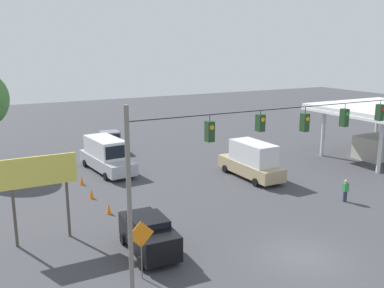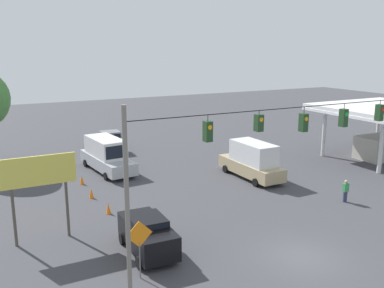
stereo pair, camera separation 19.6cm
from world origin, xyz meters
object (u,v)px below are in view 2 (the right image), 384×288
object	(u,v)px
traffic_cone_third	(108,208)
gas_station	(381,120)
overhead_signal_span	(302,152)
box_truck_silver_withflow_far	(107,155)
pickup_truck_grey_withflow_deep	(110,141)
traffic_cone_fifth	(82,180)
roadside_billboard	(39,178)
pedestrian	(346,191)
sedan_black_parked_shoulder	(147,234)
work_zone_sign	(139,239)
traffic_cone_fourth	(91,193)
box_truck_tan_oncoming_far	(252,160)
traffic_cone_second	(122,226)
traffic_cone_nearest	(144,249)

from	to	relation	value
traffic_cone_third	gas_station	size ratio (longest dim) A/B	0.07
overhead_signal_span	traffic_cone_third	distance (m)	13.12
box_truck_silver_withflow_far	gas_station	xyz separation A→B (m)	(-24.15, 8.14, 2.34)
pickup_truck_grey_withflow_deep	traffic_cone_fifth	xyz separation A→B (m)	(5.22, 9.77, -0.61)
roadside_billboard	pedestrian	size ratio (longest dim) A/B	3.07
gas_station	pickup_truck_grey_withflow_deep	bearing A→B (deg)	-34.66
sedan_black_parked_shoulder	work_zone_sign	xyz separation A→B (m)	(1.28, 2.28, 0.97)
sedan_black_parked_shoulder	traffic_cone_fourth	size ratio (longest dim) A/B	6.36
box_truck_tan_oncoming_far	traffic_cone_second	distance (m)	13.87
sedan_black_parked_shoulder	pedestrian	world-z (taller)	sedan_black_parked_shoulder
roadside_billboard	work_zone_sign	xyz separation A→B (m)	(-3.34, 6.21, -1.62)
box_truck_tan_oncoming_far	traffic_cone_nearest	world-z (taller)	box_truck_tan_oncoming_far
pedestrian	gas_station	bearing A→B (deg)	-149.30
traffic_cone_third	work_zone_sign	size ratio (longest dim) A/B	0.26
sedan_black_parked_shoulder	traffic_cone_third	size ratio (longest dim) A/B	6.36
gas_station	pedestrian	bearing A→B (deg)	30.70
box_truck_tan_oncoming_far	overhead_signal_span	bearing A→B (deg)	64.79
traffic_cone_nearest	traffic_cone_fifth	distance (m)	13.14
traffic_cone_fifth	roadside_billboard	bearing A→B (deg)	64.43
traffic_cone_second	traffic_cone_fourth	distance (m)	6.50
sedan_black_parked_shoulder	traffic_cone_second	distance (m)	3.06
traffic_cone_fourth	pickup_truck_grey_withflow_deep	bearing A→B (deg)	-112.15
overhead_signal_span	box_truck_tan_oncoming_far	distance (m)	13.75
work_zone_sign	pedestrian	distance (m)	16.46
traffic_cone_nearest	traffic_cone_third	world-z (taller)	same
gas_station	roadside_billboard	world-z (taller)	gas_station
overhead_signal_span	pickup_truck_grey_withflow_deep	size ratio (longest dim) A/B	3.57
traffic_cone_fifth	gas_station	distance (m)	27.74
traffic_cone_second	roadside_billboard	size ratio (longest dim) A/B	0.15
box_truck_tan_oncoming_far	traffic_cone_third	distance (m)	12.89
traffic_cone_second	pedestrian	bearing A→B (deg)	171.15
overhead_signal_span	traffic_cone_fourth	bearing A→B (deg)	-61.14
traffic_cone_nearest	gas_station	size ratio (longest dim) A/B	0.07
sedan_black_parked_shoulder	pedestrian	bearing A→B (deg)	-177.76
sedan_black_parked_shoulder	work_zone_sign	world-z (taller)	work_zone_sign
pickup_truck_grey_withflow_deep	roadside_billboard	distance (m)	21.17
traffic_cone_nearest	roadside_billboard	xyz separation A→B (m)	(4.32, -4.18, 3.24)
traffic_cone_fourth	roadside_billboard	size ratio (longest dim) A/B	0.15
overhead_signal_span	pedestrian	world-z (taller)	overhead_signal_span
overhead_signal_span	roadside_billboard	size ratio (longest dim) A/B	3.77
traffic_cone_nearest	roadside_billboard	size ratio (longest dim) A/B	0.15
overhead_signal_span	roadside_billboard	xyz separation A→B (m)	(11.41, -7.68, -1.84)
traffic_cone_second	pickup_truck_grey_withflow_deep	bearing A→B (deg)	-105.04
box_truck_silver_withflow_far	traffic_cone_fifth	distance (m)	4.17
traffic_cone_second	roadside_billboard	distance (m)	5.40
overhead_signal_span	traffic_cone_third	size ratio (longest dim) A/B	25.21
pickup_truck_grey_withflow_deep	gas_station	xyz separation A→B (m)	(-21.80, 15.07, 2.78)
overhead_signal_span	traffic_cone_fourth	world-z (taller)	overhead_signal_span
traffic_cone_third	overhead_signal_span	bearing A→B (deg)	125.71
pickup_truck_grey_withflow_deep	traffic_cone_third	distance (m)	17.38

